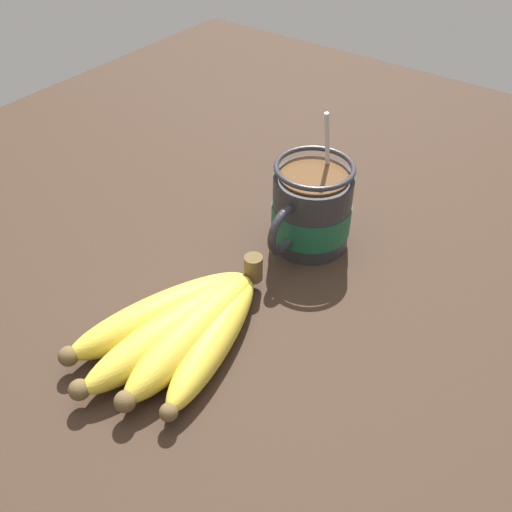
{
  "coord_description": "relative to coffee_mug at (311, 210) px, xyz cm",
  "views": [
    {
      "loc": [
        43.15,
        28.54,
        46.0
      ],
      "look_at": [
        6.75,
        1.54,
        7.18
      ],
      "focal_mm": 40.0,
      "sensor_mm": 36.0,
      "label": 1
    }
  ],
  "objects": [
    {
      "name": "table",
      "position": [
        3.57,
        -1.79,
        -5.94
      ],
      "size": [
        119.07,
        119.07,
        2.53
      ],
      "color": "#332319",
      "rests_on": "ground"
    },
    {
      "name": "coffee_mug",
      "position": [
        0.0,
        0.0,
        0.0
      ],
      "size": [
        13.1,
        9.28,
        16.21
      ],
      "color": "#28282D",
      "rests_on": "table"
    },
    {
      "name": "banana_bunch",
      "position": [
        20.9,
        -1.4,
        -2.56
      ],
      "size": [
        23.19,
        15.27,
        4.43
      ],
      "color": "brown",
      "rests_on": "table"
    }
  ]
}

